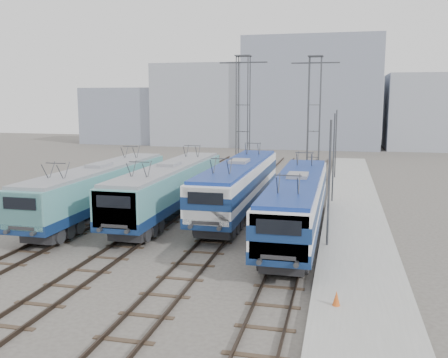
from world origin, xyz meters
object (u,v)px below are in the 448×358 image
mast_mid (333,160)px  mast_rear (336,145)px  locomotive_far_right (297,200)px  catenary_tower_west (243,114)px  locomotive_far_left (98,187)px  locomotive_center_left (169,186)px  locomotive_center_right (239,182)px  mast_front (329,186)px  catenary_tower_east (314,114)px  safety_cone (336,298)px

mast_mid → mast_rear: bearing=90.0°
locomotive_far_right → catenary_tower_west: bearing=110.7°
locomotive_far_left → locomotive_center_left: bearing=18.5°
locomotive_center_right → locomotive_far_right: locomotive_center_right is taller
locomotive_far_right → mast_front: 3.10m
locomotive_far_left → mast_rear: bearing=52.7°
locomotive_center_right → mast_rear: (6.35, 16.79, 1.21)m
catenary_tower_west → locomotive_center_right: bearing=-80.0°
locomotive_center_left → locomotive_center_right: locomotive_center_right is taller
locomotive_far_left → mast_mid: (15.35, 8.18, 1.33)m
locomotive_far_right → locomotive_center_right: bearing=131.6°
locomotive_far_right → mast_mid: (1.85, 9.86, 1.26)m
catenary_tower_west → locomotive_far_left: bearing=-112.6°
locomotive_far_left → catenary_tower_east: bearing=53.9°
locomotive_center_left → catenary_tower_east: catenary_tower_east is taller
catenary_tower_west → catenary_tower_east: (6.50, 2.00, 0.00)m
catenary_tower_east → mast_front: size_ratio=1.71×
catenary_tower_west → mast_mid: bearing=-42.9°
locomotive_far_left → mast_mid: size_ratio=2.48×
catenary_tower_west → mast_mid: 12.16m
catenary_tower_west → safety_cone: (9.19, -28.07, -6.05)m
mast_front → locomotive_center_left: bearing=153.9°
catenary_tower_west → mast_rear: (8.60, 4.00, -3.14)m
locomotive_center_right → locomotive_far_right: 6.78m
locomotive_far_left → mast_front: 15.87m
locomotive_center_right → catenary_tower_west: (-2.25, 12.79, 4.35)m
mast_rear → safety_cone: 32.20m
locomotive_far_left → locomotive_center_left: locomotive_center_left is taller
locomotive_center_right → catenary_tower_west: 13.69m
mast_mid → safety_cone: size_ratio=12.00×
locomotive_far_left → mast_mid: 17.45m
locomotive_far_right → catenary_tower_west: catenary_tower_west is taller
locomotive_far_right → catenary_tower_west: size_ratio=1.46×
locomotive_far_right → catenary_tower_west: 19.59m
mast_mid → safety_cone: 20.29m
locomotive_center_left → locomotive_center_right: bearing=22.8°
catenary_tower_west → mast_rear: size_ratio=1.71×
locomotive_center_left → mast_front: (10.85, -5.32, 1.32)m
catenary_tower_west → mast_front: 22.00m
catenary_tower_west → mast_rear: 9.99m
locomotive_center_right → mast_front: mast_front is taller
mast_front → mast_mid: bearing=90.0°
catenary_tower_east → mast_mid: catenary_tower_east is taller
locomotive_far_right → locomotive_far_left: bearing=172.9°
mast_mid → locomotive_far_left: bearing=-151.9°
mast_mid → mast_rear: same height
locomotive_center_right → catenary_tower_east: 15.99m
locomotive_center_right → mast_rear: mast_rear is taller
locomotive_far_left → safety_cone: size_ratio=29.79×
catenary_tower_east → mast_front: (2.10, -22.00, -3.14)m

